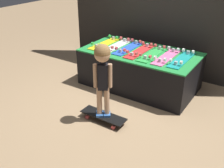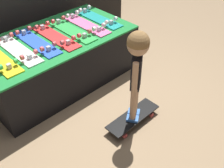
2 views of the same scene
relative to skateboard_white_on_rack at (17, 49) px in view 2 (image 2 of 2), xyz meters
name	(u,v)px [view 2 (image 2 of 2)]	position (x,y,z in m)	size (l,w,h in m)	color
ground_plane	(95,104)	(0.46, -0.70, -0.63)	(16.00, 16.00, 0.00)	#9E7F5B
display_rack	(58,59)	(0.46, -0.01, -0.32)	(1.84, 1.01, 0.61)	black
skateboard_white_on_rack	(17,49)	(0.00, 0.00, 0.00)	(0.18, 0.78, 0.09)	white
skateboard_blue_on_rack	(36,42)	(0.23, 0.00, 0.00)	(0.18, 0.78, 0.09)	blue
skateboard_red_on_rack	(55,36)	(0.46, -0.04, 0.00)	(0.18, 0.78, 0.09)	red
skateboard_green_on_rack	(71,30)	(0.69, -0.04, 0.00)	(0.18, 0.78, 0.09)	green
skateboard_pink_on_rack	(85,24)	(0.92, -0.03, 0.00)	(0.18, 0.78, 0.09)	pink
skateboard_teal_on_rack	(98,18)	(1.15, -0.01, 0.00)	(0.18, 0.78, 0.09)	teal
skateboard_on_floor	(133,117)	(0.56, -1.20, -0.56)	(0.65, 0.20, 0.09)	black
child	(137,62)	(0.56, -1.20, 0.15)	(0.22, 0.21, 0.99)	#3870C6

